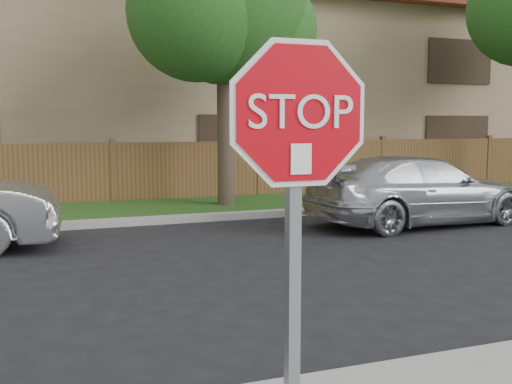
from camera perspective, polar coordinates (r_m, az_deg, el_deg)
name	(u,v)px	position (r m, az deg, el deg)	size (l,w,h in m)	color
far_curb	(134,221)	(12.64, -11.51, -2.76)	(70.00, 0.30, 0.15)	gray
grass_strip	(123,211)	(14.25, -12.57, -1.79)	(70.00, 3.00, 0.12)	#1E4714
fence	(113,174)	(15.75, -13.46, 1.68)	(70.00, 0.12, 1.60)	brown
apartment_building	(89,80)	(21.31, -15.58, 10.21)	(35.20, 9.20, 7.20)	#957B5C
tree_mid	(228,4)	(14.71, -2.70, 17.46)	(4.80, 3.90, 7.35)	#382B21
stop_sign	(297,179)	(2.97, 3.94, 1.27)	(1.01, 0.13, 2.55)	gray
sedan_right	(419,190)	(12.83, 15.24, 0.14)	(1.99, 4.90, 1.42)	#AFB0B6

